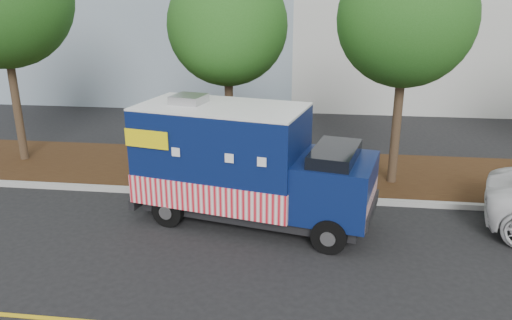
# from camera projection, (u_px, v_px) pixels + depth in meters

# --- Properties ---
(ground) EXTENTS (120.00, 120.00, 0.00)m
(ground) POSITION_uv_depth(u_px,v_px,m) (186.00, 216.00, 12.85)
(ground) COLOR black
(ground) RESTS_ON ground
(curb) EXTENTS (120.00, 0.18, 0.15)m
(curb) POSITION_uv_depth(u_px,v_px,m) (199.00, 193.00, 14.14)
(curb) COLOR #9E9E99
(curb) RESTS_ON ground
(mulch_strip) EXTENTS (120.00, 4.00, 0.15)m
(mulch_strip) POSITION_uv_depth(u_px,v_px,m) (214.00, 168.00, 16.12)
(mulch_strip) COLOR black
(mulch_strip) RESTS_ON ground
(tree_b) EXTENTS (3.54, 3.54, 6.33)m
(tree_b) POSITION_uv_depth(u_px,v_px,m) (228.00, 26.00, 14.60)
(tree_b) COLOR #38281C
(tree_b) RESTS_ON ground
(tree_c) EXTENTS (3.70, 3.70, 6.67)m
(tree_c) POSITION_uv_depth(u_px,v_px,m) (406.00, 19.00, 13.34)
(tree_c) COLOR #38281C
(tree_c) RESTS_ON ground
(sign_post) EXTENTS (0.06, 0.06, 2.40)m
(sign_post) POSITION_uv_depth(u_px,v_px,m) (165.00, 152.00, 14.04)
(sign_post) COLOR #473828
(sign_post) RESTS_ON ground
(food_truck) EXTENTS (6.19, 3.35, 3.10)m
(food_truck) POSITION_uv_depth(u_px,v_px,m) (242.00, 167.00, 12.28)
(food_truck) COLOR black
(food_truck) RESTS_ON ground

